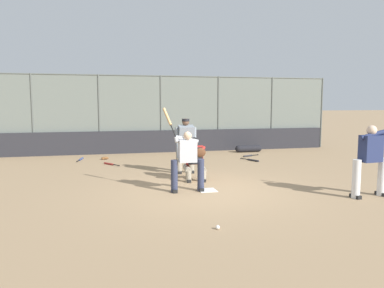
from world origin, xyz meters
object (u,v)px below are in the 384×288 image
at_px(spare_bat_near_backstop, 110,164).
at_px(equipment_bag_dugout_side, 248,149).
at_px(batter_at_plate, 187,159).
at_px(spare_bat_third_base_side, 249,156).
at_px(batter_on_deck, 371,158).
at_px(baseball_loose, 218,227).
at_px(spare_bat_first_base_side, 252,160).
at_px(fielding_glove_on_dirt, 105,158).
at_px(umpire_home, 186,144).
at_px(spare_bat_by_padding, 81,159).
at_px(catcher_behind_plate, 195,158).

bearing_deg(spare_bat_near_backstop, equipment_bag_dugout_side, -106.94).
height_order(batter_at_plate, spare_bat_third_base_side, batter_at_plate).
bearing_deg(equipment_bag_dugout_side, spare_bat_third_base_side, 69.09).
height_order(batter_on_deck, baseball_loose, batter_on_deck).
distance_m(batter_at_plate, spare_bat_near_backstop, 4.83).
relative_size(batter_at_plate, spare_bat_first_base_side, 2.37).
bearing_deg(fielding_glove_on_dirt, umpire_home, 124.60).
height_order(umpire_home, spare_bat_third_base_side, umpire_home).
bearing_deg(batter_at_plate, spare_bat_near_backstop, -67.19).
bearing_deg(spare_bat_third_base_side, batter_at_plate, 29.74).
bearing_deg(spare_bat_near_backstop, spare_bat_by_padding, 2.40).
xyz_separation_m(spare_bat_third_base_side, baseball_loose, (3.81, 7.97, 0.00)).
distance_m(batter_on_deck, equipment_bag_dugout_side, 7.98).
bearing_deg(equipment_bag_dugout_side, spare_bat_by_padding, 5.54).
xyz_separation_m(umpire_home, equipment_bag_dugout_side, (-3.74, -4.17, -0.75)).
distance_m(umpire_home, spare_bat_by_padding, 4.86).
bearing_deg(spare_bat_first_base_side, spare_bat_by_padding, -129.25).
relative_size(catcher_behind_plate, spare_bat_by_padding, 1.37).
bearing_deg(catcher_behind_plate, fielding_glove_on_dirt, -59.01).
bearing_deg(spare_bat_first_base_side, fielding_glove_on_dirt, -131.42).
distance_m(spare_bat_by_padding, spare_bat_first_base_side, 6.42).
xyz_separation_m(umpire_home, fielding_glove_on_dirt, (2.39, -3.46, -0.85)).
bearing_deg(spare_bat_first_base_side, spare_bat_third_base_side, 138.87).
relative_size(baseball_loose, equipment_bag_dugout_side, 0.06).
bearing_deg(fielding_glove_on_dirt, spare_bat_first_base_side, 162.69).
relative_size(batter_on_deck, fielding_glove_on_dirt, 7.80).
bearing_deg(catcher_behind_plate, spare_bat_first_base_side, -131.87).
relative_size(fielding_glove_on_dirt, baseball_loose, 3.82).
xyz_separation_m(fielding_glove_on_dirt, baseball_loose, (-1.83, 8.54, -0.01)).
bearing_deg(catcher_behind_plate, batter_on_deck, 145.40).
xyz_separation_m(catcher_behind_plate, equipment_bag_dugout_side, (-3.72, -5.26, -0.47)).
height_order(batter_at_plate, spare_bat_by_padding, batter_at_plate).
bearing_deg(batter_at_plate, spare_bat_third_base_side, -124.50).
xyz_separation_m(spare_bat_third_base_side, fielding_glove_on_dirt, (5.64, -0.57, 0.02)).
relative_size(catcher_behind_plate, spare_bat_third_base_side, 1.53).
distance_m(catcher_behind_plate, spare_bat_third_base_side, 5.17).
xyz_separation_m(batter_at_plate, spare_bat_first_base_side, (-3.39, -4.09, -0.77)).
distance_m(spare_bat_third_base_side, fielding_glove_on_dirt, 5.67).
bearing_deg(spare_bat_third_base_side, batter_on_deck, 67.44).
bearing_deg(spare_bat_by_padding, fielding_glove_on_dirt, -80.79).
bearing_deg(fielding_glove_on_dirt, batter_on_deck, 129.08).
relative_size(spare_bat_by_padding, spare_bat_third_base_side, 1.12).
relative_size(umpire_home, batter_on_deck, 0.76).
xyz_separation_m(spare_bat_by_padding, spare_bat_first_base_side, (-6.19, 1.68, 0.00)).
relative_size(spare_bat_third_base_side, equipment_bag_dugout_side, 0.65).
relative_size(catcher_behind_plate, spare_bat_near_backstop, 1.72).
relative_size(catcher_behind_plate, baseball_loose, 16.29).
distance_m(spare_bat_by_padding, spare_bat_third_base_side, 6.55).
relative_size(spare_bat_third_base_side, fielding_glove_on_dirt, 2.79).
height_order(catcher_behind_plate, spare_bat_near_backstop, catcher_behind_plate).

